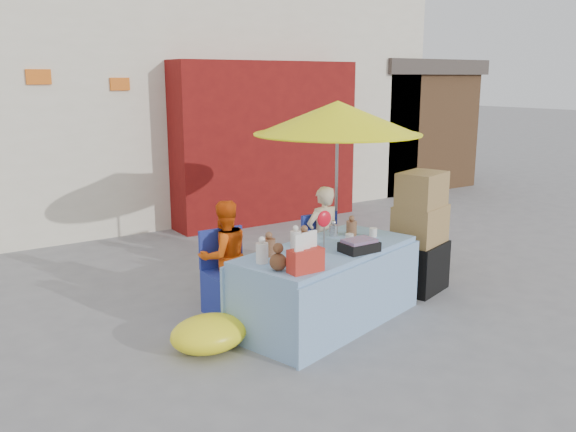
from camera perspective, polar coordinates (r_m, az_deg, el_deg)
ground at (r=5.77m, az=1.59°, el=-11.11°), size 80.00×80.00×0.00m
backdrop at (r=12.36m, az=-17.57°, el=15.79°), size 14.00×8.00×7.80m
market_table at (r=5.94m, az=3.60°, el=-6.43°), size 2.13×1.41×1.18m
chair_left at (r=6.20m, az=-5.33°, el=-6.87°), size 0.48×0.47×0.85m
chair_right at (r=6.85m, az=3.92°, el=-4.92°), size 0.48×0.47×0.85m
vendor_orange at (r=6.22m, az=-5.99°, el=-3.75°), size 0.56×0.44×1.15m
vendor_beige at (r=6.86m, az=3.27°, el=-2.02°), size 0.43×0.28×1.17m
umbrella at (r=6.95m, az=4.66°, el=9.08°), size 1.90×1.90×2.09m
box_stack at (r=6.91m, az=12.21°, el=-1.89°), size 0.73×0.66×1.34m
tarp_bundle at (r=5.46m, az=-7.41°, el=-10.86°), size 0.82×0.72×0.31m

